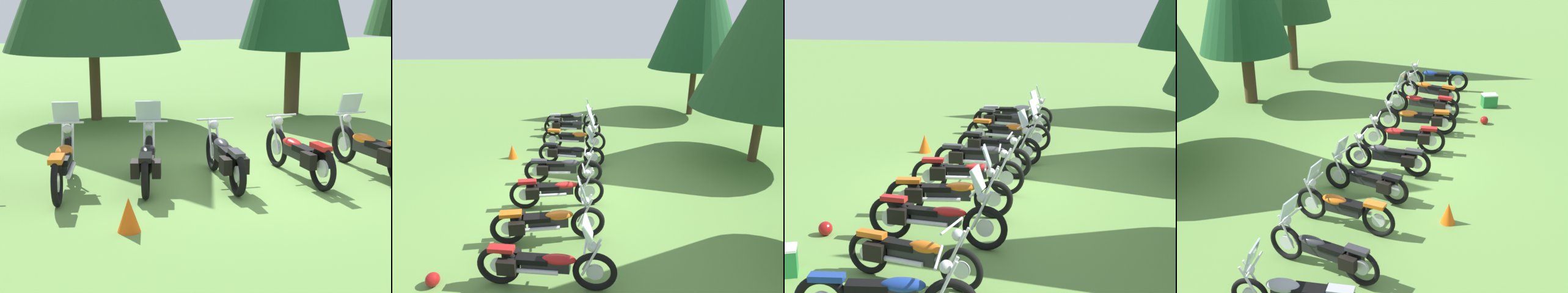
% 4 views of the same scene
% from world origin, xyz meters
% --- Properties ---
extents(ground_plane, '(80.00, 80.00, 0.00)m').
position_xyz_m(ground_plane, '(0.00, 0.00, 0.00)').
color(ground_plane, '#608C42').
extents(motorcycle_1, '(0.89, 2.33, 1.38)m').
position_xyz_m(motorcycle_1, '(-4.86, 0.22, 0.47)').
color(motorcycle_1, black).
rests_on(motorcycle_1, ground_plane).
extents(motorcycle_2, '(0.71, 2.32, 1.38)m').
position_xyz_m(motorcycle_2, '(-3.31, 0.34, 0.48)').
color(motorcycle_2, black).
rests_on(motorcycle_2, ground_plane).
extents(motorcycle_3, '(0.90, 2.16, 1.35)m').
position_xyz_m(motorcycle_3, '(-1.94, 0.19, 0.44)').
color(motorcycle_3, black).
rests_on(motorcycle_3, ground_plane).
extents(motorcycle_4, '(0.68, 2.25, 1.01)m').
position_xyz_m(motorcycle_4, '(-0.64, -0.04, 0.45)').
color(motorcycle_4, black).
rests_on(motorcycle_4, ground_plane).
extents(motorcycle_5, '(0.62, 2.35, 1.03)m').
position_xyz_m(motorcycle_5, '(0.70, -0.16, 0.45)').
color(motorcycle_5, black).
rests_on(motorcycle_5, ground_plane).
extents(motorcycle_6, '(0.71, 2.39, 1.38)m').
position_xyz_m(motorcycle_6, '(2.09, -0.27, 0.47)').
color(motorcycle_6, black).
rests_on(motorcycle_6, ground_plane).
extents(motorcycle_7, '(0.76, 2.43, 1.39)m').
position_xyz_m(motorcycle_7, '(3.41, -0.22, 0.47)').
color(motorcycle_7, black).
rests_on(motorcycle_7, ground_plane).
extents(motorcycle_8, '(0.87, 2.15, 0.98)m').
position_xyz_m(motorcycle_8, '(4.84, -0.27, 0.43)').
color(motorcycle_8, black).
rests_on(motorcycle_8, ground_plane).
extents(motorcycle_9, '(0.70, 2.34, 1.01)m').
position_xyz_m(motorcycle_9, '(6.20, -0.21, 0.45)').
color(motorcycle_9, black).
rests_on(motorcycle_9, ground_plane).
extents(picnic_cooler, '(0.50, 0.58, 0.44)m').
position_xyz_m(picnic_cooler, '(4.89, -2.24, 0.22)').
color(picnic_cooler, '#1E7233').
rests_on(picnic_cooler, ground_plane).
extents(traffic_cone, '(0.32, 0.32, 0.48)m').
position_xyz_m(traffic_cone, '(-2.62, -1.80, 0.24)').
color(traffic_cone, '#EA590F').
rests_on(traffic_cone, ground_plane).
extents(dropped_helmet, '(0.25, 0.25, 0.25)m').
position_xyz_m(dropped_helmet, '(3.29, -2.18, 0.12)').
color(dropped_helmet, maroon).
rests_on(dropped_helmet, ground_plane).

